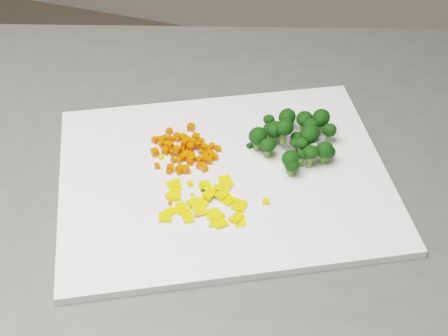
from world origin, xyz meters
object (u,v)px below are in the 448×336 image
(cutting_board, at_px, (224,177))
(broccoli_pile, at_px, (293,135))
(pepper_pile, at_px, (204,198))
(carrot_pile, at_px, (183,144))

(cutting_board, xyz_separation_m, broccoli_pile, (0.07, 0.07, 0.03))
(broccoli_pile, bearing_deg, pepper_pile, -122.11)
(carrot_pile, bearing_deg, pepper_pile, -55.25)
(pepper_pile, relative_size, broccoli_pile, 0.97)
(pepper_pile, distance_m, broccoli_pile, 0.15)
(carrot_pile, xyz_separation_m, pepper_pile, (0.05, -0.08, -0.01))
(cutting_board, xyz_separation_m, carrot_pile, (-0.06, 0.02, 0.02))
(carrot_pile, relative_size, broccoli_pile, 0.83)
(cutting_board, distance_m, broccoli_pile, 0.11)
(carrot_pile, distance_m, pepper_pile, 0.10)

